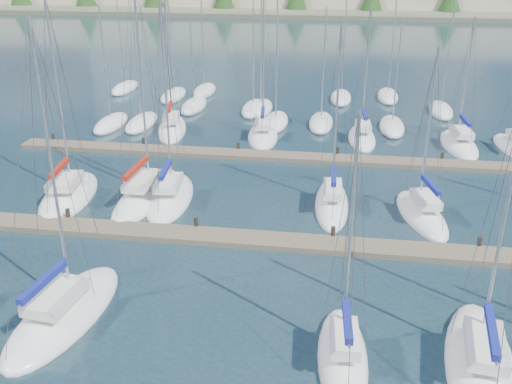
# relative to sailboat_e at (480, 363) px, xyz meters

# --- Properties ---
(ground) EXTENTS (400.00, 400.00, 0.00)m
(ground) POSITION_rel_sailboat_e_xyz_m (-10.12, 52.92, -0.18)
(ground) COLOR #213843
(ground) RESTS_ON ground
(dock_mid) EXTENTS (44.00, 1.93, 1.10)m
(dock_mid) POSITION_rel_sailboat_e_xyz_m (-10.12, 8.93, -0.03)
(dock_mid) COLOR #6B5E4C
(dock_mid) RESTS_ON ground
(dock_far) EXTENTS (44.00, 1.93, 1.10)m
(dock_far) POSITION_rel_sailboat_e_xyz_m (-10.12, 22.93, -0.03)
(dock_far) COLOR #6B5E4C
(dock_far) RESTS_ON ground
(sailboat_e) EXTENTS (3.72, 8.69, 13.38)m
(sailboat_e) POSITION_rel_sailboat_e_xyz_m (0.00, 0.00, 0.00)
(sailboat_e) COLOR white
(sailboat_e) RESTS_ON ground
(sailboat_h) EXTENTS (4.27, 8.57, 13.74)m
(sailboat_h) POSITION_rel_sailboat_e_xyz_m (-23.70, 13.19, -0.01)
(sailboat_h) COLOR white
(sailboat_h) RESTS_ON ground
(sailboat_i) EXTENTS (3.15, 9.82, 15.61)m
(sailboat_i) POSITION_rel_sailboat_e_xyz_m (-18.68, 14.10, 0.01)
(sailboat_i) COLOR white
(sailboat_i) RESTS_ON ground
(sailboat_l) EXTENTS (3.78, 7.43, 11.06)m
(sailboat_l) POSITION_rel_sailboat_e_xyz_m (-0.75, 13.71, -0.00)
(sailboat_l) COLOR white
(sailboat_l) RESTS_ON ground
(sailboat_k) EXTENTS (2.36, 7.95, 12.18)m
(sailboat_k) POSITION_rel_sailboat_e_xyz_m (-6.32, 14.50, 0.01)
(sailboat_k) COLOR white
(sailboat_k) RESTS_ON ground
(sailboat_q) EXTENTS (3.14, 7.75, 11.19)m
(sailboat_q) POSITION_rel_sailboat_e_xyz_m (3.87, 28.03, -0.01)
(sailboat_q) COLOR white
(sailboat_q) RESTS_ON ground
(sailboat_p) EXTENTS (2.66, 7.02, 11.99)m
(sailboat_p) POSITION_rel_sailboat_e_xyz_m (-4.13, 28.56, 0.01)
(sailboat_p) COLOR white
(sailboat_p) RESTS_ON ground
(sailboat_o) EXTENTS (3.40, 7.43, 13.58)m
(sailboat_o) POSITION_rel_sailboat_e_xyz_m (-12.69, 27.93, 0.01)
(sailboat_o) COLOR white
(sailboat_o) RESTS_ON ground
(sailboat_n) EXTENTS (4.23, 8.56, 14.77)m
(sailboat_n) POSITION_rel_sailboat_e_xyz_m (-21.13, 28.71, 0.01)
(sailboat_n) COLOR white
(sailboat_n) RESTS_ON ground
(sailboat_j) EXTENTS (3.59, 8.22, 13.44)m
(sailboat_j) POSITION_rel_sailboat_e_xyz_m (-16.92, 13.90, -0.00)
(sailboat_j) COLOR white
(sailboat_j) RESTS_ON ground
(sailboat_c) EXTENTS (3.99, 8.64, 13.87)m
(sailboat_c) POSITION_rel_sailboat_e_xyz_m (-17.98, 0.64, -0.00)
(sailboat_c) COLOR white
(sailboat_c) RESTS_ON ground
(sailboat_d) EXTENTS (2.41, 6.62, 11.06)m
(sailboat_d) POSITION_rel_sailboat_e_xyz_m (-5.45, -0.44, 0.01)
(sailboat_d) COLOR white
(sailboat_d) RESTS_ON ground
(distant_boats) EXTENTS (36.93, 20.75, 13.30)m
(distant_boats) POSITION_rel_sailboat_e_xyz_m (-14.46, 36.68, 0.11)
(distant_boats) COLOR #9EA0A5
(distant_boats) RESTS_ON ground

